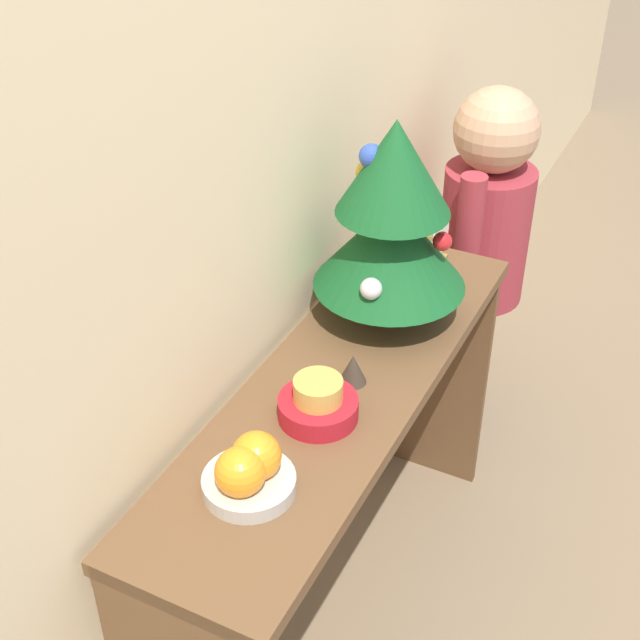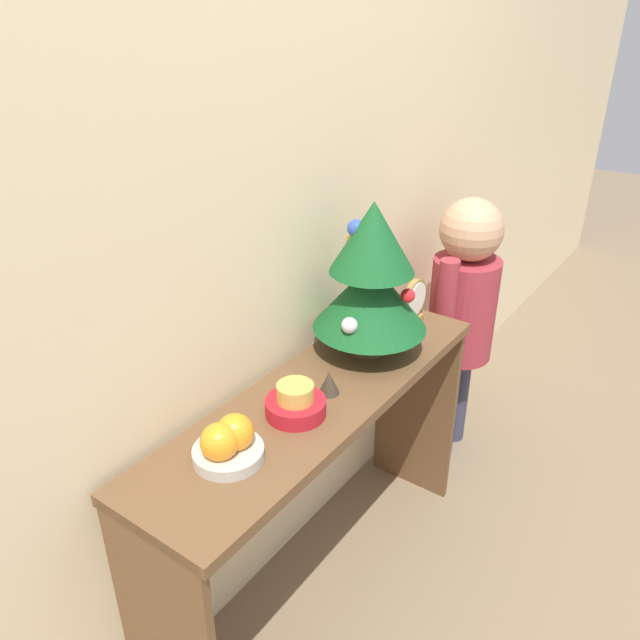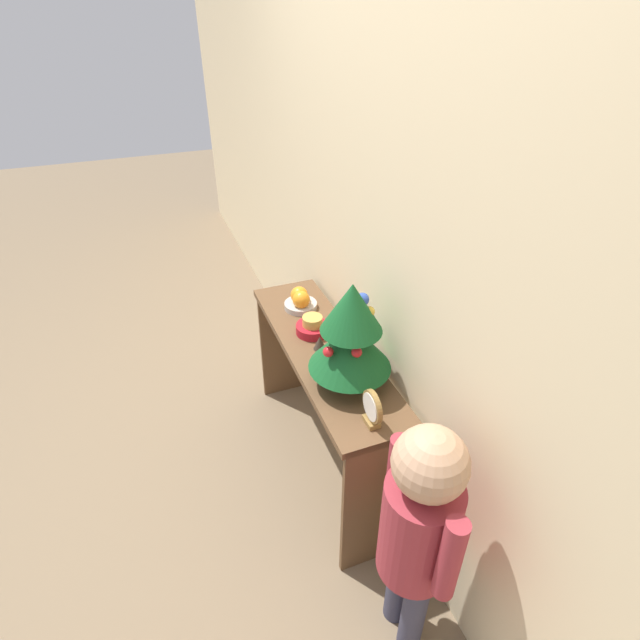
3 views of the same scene
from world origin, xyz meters
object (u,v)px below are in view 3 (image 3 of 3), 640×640
Objects in this scene: mini_tree at (351,334)px; figurine at (320,343)px; singing_bowl at (312,327)px; child_figure at (419,524)px; fruit_bowl at (300,300)px; desk_clock at (372,409)px.

mini_tree reaches higher than figurine.
singing_bowl reaches higher than figurine.
figurine is 0.06× the size of child_figure.
singing_bowl is (-0.36, -0.02, -0.20)m from mini_tree.
singing_bowl is 0.12m from figurine.
child_figure is at bearing -2.86° from mini_tree.
fruit_bowl is 0.15× the size of child_figure.
fruit_bowl is at bearing 178.67° from desk_clock.
mini_tree is 2.98× the size of singing_bowl.
fruit_bowl is at bearing 179.95° from mini_tree.
mini_tree is 0.61m from fruit_bowl.
child_figure is (0.37, -0.01, -0.14)m from desk_clock.
desk_clock reaches higher than singing_bowl.
figurine is (-0.47, -0.01, -0.04)m from desk_clock.
desk_clock reaches higher than fruit_bowl.
child_figure is (0.96, -0.01, -0.10)m from singing_bowl.
figurine is at bearing -172.82° from mini_tree.
mini_tree is 3.09× the size of desk_clock.
child_figure is at bearing -0.74° from singing_bowl.
fruit_bowl is 0.81m from desk_clock.
mini_tree is 2.81× the size of fruit_bowl.
figurine is (0.12, -0.01, -0.00)m from singing_bowl.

